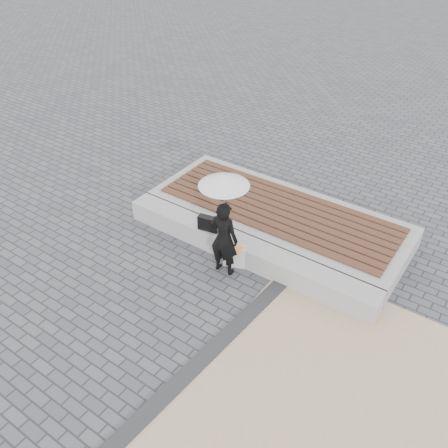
{
  "coord_description": "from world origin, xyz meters",
  "views": [
    {
      "loc": [
        3.46,
        -3.99,
        5.55
      ],
      "look_at": [
        -0.11,
        1.14,
        1.0
      ],
      "focal_mm": 38.04,
      "sensor_mm": 36.0,
      "label": 1
    }
  ],
  "objects": [
    {
      "name": "timber_platform",
      "position": [
        0.0,
        2.8,
        0.2
      ],
      "size": [
        5.0,
        2.0,
        0.4
      ],
      "primitive_type": "cube",
      "color": "#9A9A95",
      "rests_on": "ground"
    },
    {
      "name": "handbag",
      "position": [
        -0.71,
        1.52,
        0.54
      ],
      "size": [
        0.41,
        0.21,
        0.28
      ],
      "primitive_type": "cube",
      "rotation": [
        0.0,
        0.0,
        0.19
      ],
      "color": "black",
      "rests_on": "seating_ledge"
    },
    {
      "name": "magazine",
      "position": [
        -0.04,
        1.32,
        0.42
      ],
      "size": [
        0.33,
        0.25,
        0.01
      ],
      "primitive_type": "cube",
      "rotation": [
        0.0,
        0.0,
        -0.01
      ],
      "color": "#CE3D35",
      "rests_on": "canvas_tote"
    },
    {
      "name": "timber_decking",
      "position": [
        0.0,
        2.8,
        0.42
      ],
      "size": [
        4.6,
        1.6,
        0.04
      ],
      "primitive_type": null,
      "color": "#542E1E",
      "rests_on": "timber_platform"
    },
    {
      "name": "seating_ledge",
      "position": [
        0.0,
        1.6,
        0.2
      ],
      "size": [
        5.0,
        0.45,
        0.4
      ],
      "primitive_type": "cube",
      "color": "#A7A6A1",
      "rests_on": "ground"
    },
    {
      "name": "canvas_tote",
      "position": [
        -0.04,
        1.37,
        0.21
      ],
      "size": [
        0.42,
        0.3,
        0.41
      ],
      "primitive_type": "cube",
      "rotation": [
        0.0,
        0.0,
        0.4
      ],
      "color": "silver",
      "rests_on": "ground"
    },
    {
      "name": "parasol",
      "position": [
        -0.11,
        1.14,
        1.83
      ],
      "size": [
        0.81,
        0.81,
        1.03
      ],
      "rotation": [
        0.0,
        0.0,
        0.32
      ],
      "color": "#BBBBC0",
      "rests_on": "ground"
    },
    {
      "name": "ground",
      "position": [
        0.0,
        0.0,
        0.0
      ],
      "size": [
        80.0,
        80.0,
        0.0
      ],
      "primitive_type": "plane",
      "color": "#4D4E53",
      "rests_on": "ground"
    },
    {
      "name": "woman",
      "position": [
        -0.11,
        1.14,
        0.7
      ],
      "size": [
        0.54,
        0.37,
        1.41
      ],
      "primitive_type": "imported",
      "rotation": [
        0.0,
        0.0,
        3.22
      ],
      "color": "black",
      "rests_on": "ground"
    },
    {
      "name": "edging_band",
      "position": [
        0.75,
        -0.5,
        0.02
      ],
      "size": [
        0.61,
        5.2,
        0.04
      ],
      "primitive_type": "cube",
      "rotation": [
        0.0,
        0.0,
        -0.07
      ],
      "color": "#2D2D2F",
      "rests_on": "ground"
    }
  ]
}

